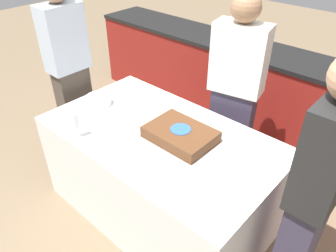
% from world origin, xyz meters
% --- Properties ---
extents(ground_plane, '(14.00, 14.00, 0.00)m').
position_xyz_m(ground_plane, '(0.00, 0.00, 0.00)').
color(ground_plane, '#7A664C').
extents(back_counter, '(4.40, 0.58, 0.92)m').
position_xyz_m(back_counter, '(0.00, 1.56, 0.46)').
color(back_counter, maroon).
rests_on(back_counter, ground_plane).
extents(dining_table, '(1.70, 0.98, 0.77)m').
position_xyz_m(dining_table, '(0.00, 0.00, 0.39)').
color(dining_table, silver).
rests_on(dining_table, ground_plane).
extents(cake, '(0.49, 0.37, 0.09)m').
position_xyz_m(cake, '(0.15, 0.04, 0.82)').
color(cake, '#B7B2AD').
rests_on(cake, dining_table).
extents(plate_stack, '(0.20, 0.20, 0.07)m').
position_xyz_m(plate_stack, '(-0.65, -0.04, 0.81)').
color(plate_stack, white).
rests_on(plate_stack, dining_table).
extents(wine_glass, '(0.07, 0.07, 0.19)m').
position_xyz_m(wine_glass, '(-0.39, -0.41, 0.90)').
color(wine_glass, white).
rests_on(wine_glass, dining_table).
extents(side_plate_near_cake, '(0.18, 0.18, 0.00)m').
position_xyz_m(side_plate_near_cake, '(0.11, 0.37, 0.78)').
color(side_plate_near_cake, white).
rests_on(side_plate_near_cake, dining_table).
extents(utensil_pile, '(0.13, 0.11, 0.02)m').
position_xyz_m(utensil_pile, '(-0.13, -0.35, 0.78)').
color(utensil_pile, white).
rests_on(utensil_pile, dining_table).
extents(person_cutting_cake, '(0.44, 0.28, 1.64)m').
position_xyz_m(person_cutting_cake, '(0.15, 0.71, 0.85)').
color(person_cutting_cake, '#383347').
rests_on(person_cutting_cake, ground_plane).
extents(person_seated_left, '(0.20, 0.34, 1.68)m').
position_xyz_m(person_seated_left, '(-1.07, 0.00, 0.88)').
color(person_seated_left, '#4C4238').
rests_on(person_seated_left, ground_plane).
extents(person_seated_right, '(0.22, 0.36, 1.67)m').
position_xyz_m(person_seated_right, '(1.07, 0.00, 0.88)').
color(person_seated_right, '#383347').
rests_on(person_seated_right, ground_plane).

